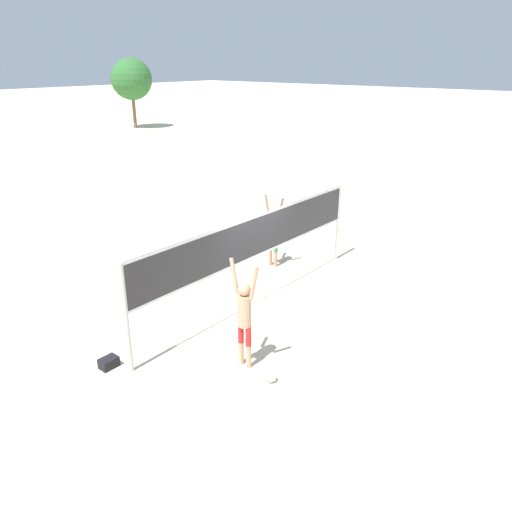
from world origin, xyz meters
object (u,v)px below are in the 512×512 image
at_px(volleyball_net, 256,241).
at_px(player_spiker, 244,313).
at_px(player_blocker, 273,230).
at_px(volleyball, 271,377).
at_px(gear_bag, 109,363).
at_px(tree_left_cluster, 131,79).

distance_m(volleyball_net, player_spiker, 2.88).
height_order(player_blocker, volleyball, player_blocker).
relative_size(volleyball, gear_bag, 0.62).
bearing_deg(player_spiker, volleyball, 172.59).
relative_size(volleyball_net, player_blocker, 3.66).
height_order(player_spiker, player_blocker, player_spiker).
xyz_separation_m(player_spiker, gear_bag, (-1.81, 2.08, -1.11)).
bearing_deg(player_blocker, player_spiker, -58.25).
xyz_separation_m(volleyball, gear_bag, (-1.72, 2.83, -0.01)).
xyz_separation_m(player_blocker, gear_bag, (-6.36, -0.73, -1.03)).
bearing_deg(player_blocker, tree_left_cluster, 149.20).
bearing_deg(player_blocker, volleyball_net, -62.06).
bearing_deg(player_spiker, gear_bag, 41.05).
bearing_deg(player_spiker, player_blocker, -58.25).
relative_size(volleyball_net, gear_bag, 21.64).
height_order(gear_bag, tree_left_cluster, tree_left_cluster).
relative_size(player_blocker, tree_left_cluster, 0.36).
height_order(player_spiker, gear_bag, player_spiker).
xyz_separation_m(volleyball_net, volleyball, (-2.42, -2.38, -1.58)).
relative_size(volleyball_net, player_spiker, 3.46).
bearing_deg(tree_left_cluster, gear_bag, -128.41).
height_order(volleyball_net, player_blocker, volleyball_net).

